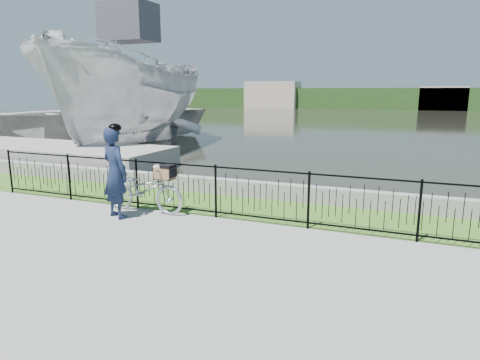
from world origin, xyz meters
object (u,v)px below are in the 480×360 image
at_px(bicycle_rig, 145,189).
at_px(cyclist, 115,172).
at_px(boat_far, 97,116).
at_px(dock, 43,154).
at_px(boat_near, 132,98).

distance_m(bicycle_rig, cyclist, 0.81).
bearing_deg(boat_far, bicycle_rig, -46.22).
xyz_separation_m(dock, boat_far, (-3.60, 7.32, 0.91)).
bearing_deg(boat_near, cyclist, -56.18).
xyz_separation_m(bicycle_rig, boat_far, (-10.94, 11.42, 0.73)).
relative_size(cyclist, boat_far, 0.14).
xyz_separation_m(cyclist, boat_far, (-10.63, 12.00, 0.27)).
bearing_deg(boat_far, cyclist, -48.46).
height_order(dock, bicycle_rig, bicycle_rig).
distance_m(bicycle_rig, boat_near, 10.65).
relative_size(bicycle_rig, cyclist, 0.97).
bearing_deg(boat_near, boat_far, 146.71).
xyz_separation_m(boat_near, boat_far, (-4.63, 3.04, -1.09)).
bearing_deg(cyclist, boat_near, 123.82).
height_order(bicycle_rig, boat_far, boat_far).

